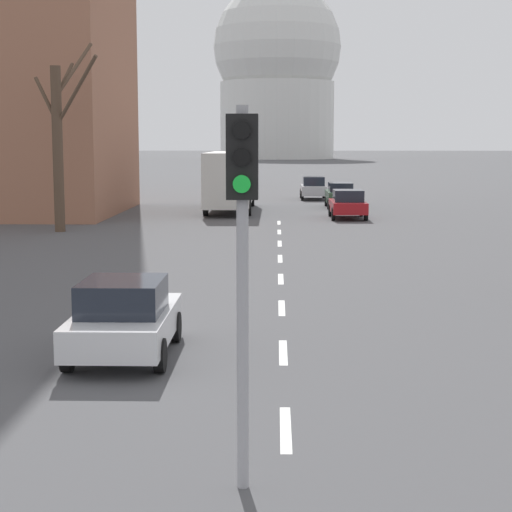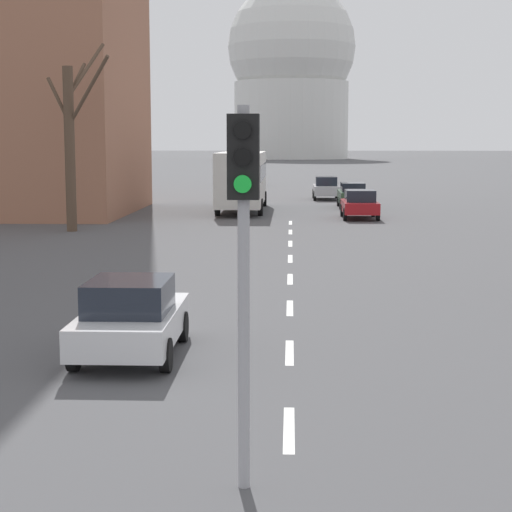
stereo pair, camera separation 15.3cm
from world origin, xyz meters
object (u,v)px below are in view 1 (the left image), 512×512
at_px(traffic_signal_centre_tall, 242,224).
at_px(sedan_far_right, 313,188).
at_px(sedan_mid_centre, 124,318).
at_px(sedan_near_left, 234,177).
at_px(sedan_near_right, 348,204).
at_px(city_bus, 230,176).
at_px(sedan_far_left, 340,195).

relative_size(traffic_signal_centre_tall, sedan_far_right, 1.05).
distance_m(sedan_mid_centre, sedan_far_right, 45.66).
relative_size(sedan_near_left, sedan_near_right, 0.92).
relative_size(sedan_mid_centre, sedan_far_right, 0.89).
bearing_deg(sedan_far_right, city_bus, -116.97).
distance_m(sedan_near_left, city_bus, 30.17).
bearing_deg(sedan_mid_centre, sedan_near_right, 77.33).
height_order(sedan_far_left, city_bus, city_bus).
height_order(sedan_near_left, sedan_mid_centre, sedan_near_left).
distance_m(sedan_mid_centre, city_bus, 34.76).
bearing_deg(sedan_near_left, traffic_signal_centre_tall, -87.07).
height_order(traffic_signal_centre_tall, sedan_far_right, traffic_signal_centre_tall).
xyz_separation_m(sedan_mid_centre, sedan_far_right, (5.54, 45.32, 0.07)).
bearing_deg(sedan_far_left, city_bus, -157.99).
height_order(sedan_near_right, sedan_mid_centre, sedan_near_right).
height_order(sedan_near_right, city_bus, city_bus).
height_order(traffic_signal_centre_tall, sedan_mid_centre, traffic_signal_centre_tall).
distance_m(sedan_near_left, sedan_near_right, 35.81).
bearing_deg(sedan_mid_centre, sedan_near_left, 91.00).
xyz_separation_m(traffic_signal_centre_tall, sedan_mid_centre, (-2.50, 6.19, -2.39)).
distance_m(traffic_signal_centre_tall, city_bus, 41.00).
distance_m(sedan_near_right, sedan_far_left, 7.54).
distance_m(traffic_signal_centre_tall, sedan_far_left, 43.92).
xyz_separation_m(sedan_near_left, sedan_mid_centre, (1.13, -64.85, -0.06)).
distance_m(sedan_near_right, sedan_mid_centre, 30.66).
xyz_separation_m(sedan_far_right, city_bus, (-5.38, -10.58, 1.22)).
distance_m(sedan_far_left, sedan_far_right, 7.98).
relative_size(traffic_signal_centre_tall, sedan_near_right, 1.09).
bearing_deg(sedan_far_left, sedan_mid_centre, -100.39).
height_order(sedan_near_left, sedan_near_right, sedan_near_left).
relative_size(sedan_mid_centre, sedan_far_left, 0.86).
bearing_deg(sedan_far_right, sedan_mid_centre, -96.97).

